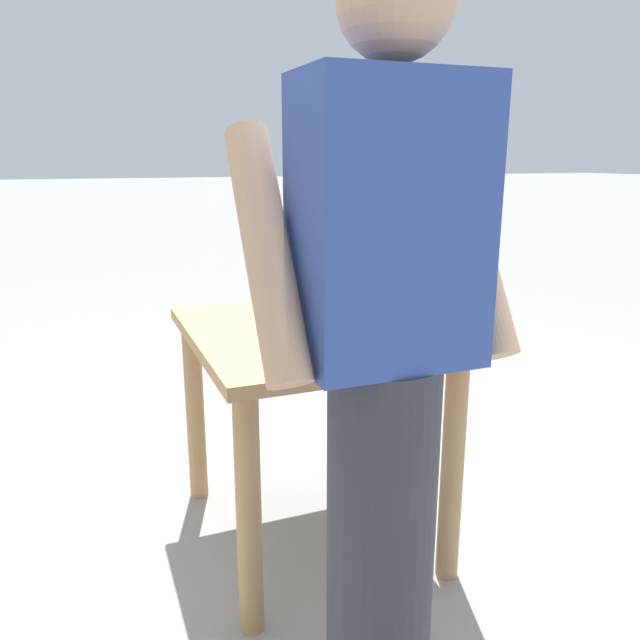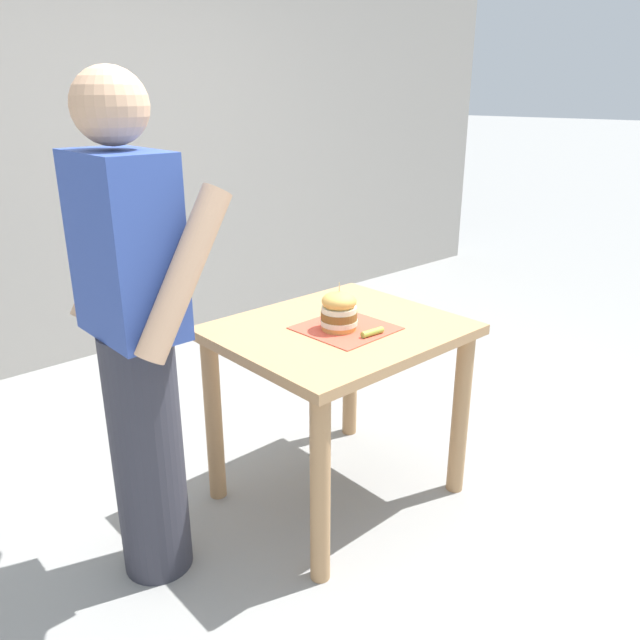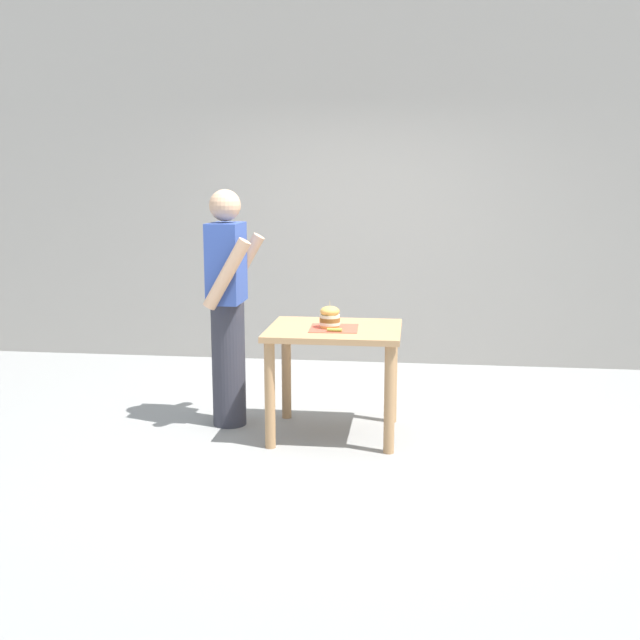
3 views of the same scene
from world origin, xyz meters
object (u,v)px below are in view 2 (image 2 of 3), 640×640
patio_table (339,361)px  pickle_spear (372,332)px  diner_across_table (137,337)px  sandwich (339,311)px

patio_table → pickle_spear: (-0.16, -0.02, 0.16)m
diner_across_table → pickle_spear: bearing=-109.7°
sandwich → diner_across_table: size_ratio=0.11×
sandwich → pickle_spear: sandwich is taller
sandwich → pickle_spear: bearing=-160.4°
sandwich → diner_across_table: diner_across_table is taller
patio_table → pickle_spear: 0.23m
patio_table → diner_across_table: bearing=80.9°
sandwich → diner_across_table: (0.15, 0.74, 0.05)m
patio_table → sandwich: (-0.03, 0.03, 0.23)m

